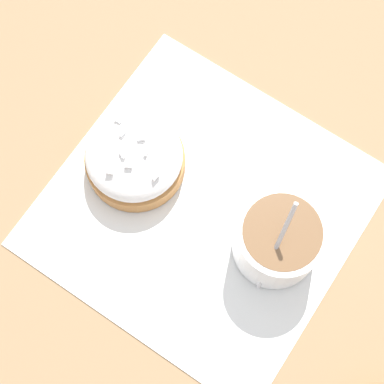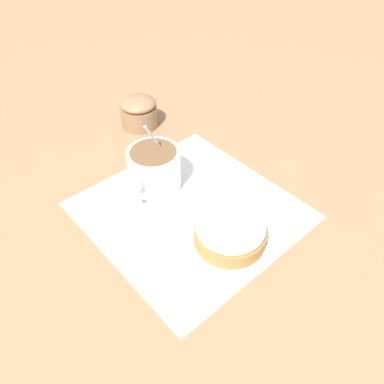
% 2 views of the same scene
% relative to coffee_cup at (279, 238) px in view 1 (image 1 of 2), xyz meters
% --- Properties ---
extents(ground_plane, '(3.00, 3.00, 0.00)m').
position_rel_coffee_cup_xyz_m(ground_plane, '(-0.08, -0.02, -0.04)').
color(ground_plane, '#93704C').
extents(paper_napkin, '(0.32, 0.31, 0.00)m').
position_rel_coffee_cup_xyz_m(paper_napkin, '(-0.08, -0.02, -0.04)').
color(paper_napkin, white).
rests_on(paper_napkin, ground_plane).
extents(coffee_cup, '(0.08, 0.10, 0.11)m').
position_rel_coffee_cup_xyz_m(coffee_cup, '(0.00, 0.00, 0.00)').
color(coffee_cup, white).
rests_on(coffee_cup, paper_napkin).
extents(frosted_pastry, '(0.10, 0.10, 0.05)m').
position_rel_coffee_cup_xyz_m(frosted_pastry, '(-0.15, -0.03, -0.01)').
color(frosted_pastry, '#B2753D').
rests_on(frosted_pastry, paper_napkin).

